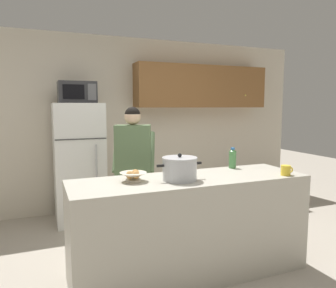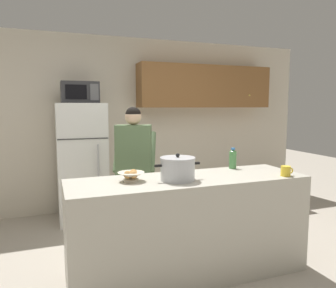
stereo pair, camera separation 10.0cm
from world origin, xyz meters
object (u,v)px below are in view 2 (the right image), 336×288
at_px(person_near_pot, 134,160).
at_px(coffee_mug, 286,171).
at_px(bread_bowl, 131,176).
at_px(bottle_near_edge, 233,158).
at_px(microwave, 80,92).
at_px(cooking_pot, 178,169).
at_px(refrigerator, 82,162).

distance_m(person_near_pot, coffee_mug, 1.63).
distance_m(bread_bowl, bottle_near_edge, 1.16).
distance_m(coffee_mug, bread_bowl, 1.44).
bearing_deg(bottle_near_edge, person_near_pot, 144.85).
height_order(microwave, cooking_pot, microwave).
bearing_deg(coffee_mug, refrigerator, 128.42).
distance_m(person_near_pot, bread_bowl, 0.87).
height_order(refrigerator, coffee_mug, refrigerator).
xyz_separation_m(cooking_pot, coffee_mug, (1.01, -0.19, -0.06)).
xyz_separation_m(refrigerator, microwave, (0.00, -0.02, 0.94)).
distance_m(person_near_pot, cooking_pot, 0.95).
xyz_separation_m(refrigerator, cooking_pot, (0.65, -1.90, 0.22)).
xyz_separation_m(coffee_mug, bottle_near_edge, (-0.27, 0.50, 0.06)).
relative_size(refrigerator, cooking_pot, 3.81).
distance_m(cooking_pot, coffee_mug, 1.03).
bearing_deg(bottle_near_edge, coffee_mug, -61.66).
height_order(cooking_pot, bread_bowl, cooking_pot).
bearing_deg(microwave, refrigerator, 90.07).
xyz_separation_m(refrigerator, coffee_mug, (1.66, -2.09, 0.16)).
xyz_separation_m(cooking_pot, bread_bowl, (-0.39, 0.10, -0.05)).
bearing_deg(cooking_pot, bread_bowl, 166.07).
bearing_deg(microwave, bottle_near_edge, -48.52).
bearing_deg(bottle_near_edge, refrigerator, 131.09).
height_order(microwave, bread_bowl, microwave).
height_order(microwave, bottle_near_edge, microwave).
bearing_deg(bottle_near_edge, microwave, 131.48).
distance_m(person_near_pot, bottle_near_edge, 1.11).
xyz_separation_m(microwave, bottle_near_edge, (1.39, -1.58, -0.72)).
distance_m(cooking_pot, bread_bowl, 0.41).
relative_size(refrigerator, coffee_mug, 12.29).
height_order(coffee_mug, bread_bowl, bread_bowl).
distance_m(coffee_mug, bottle_near_edge, 0.57).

